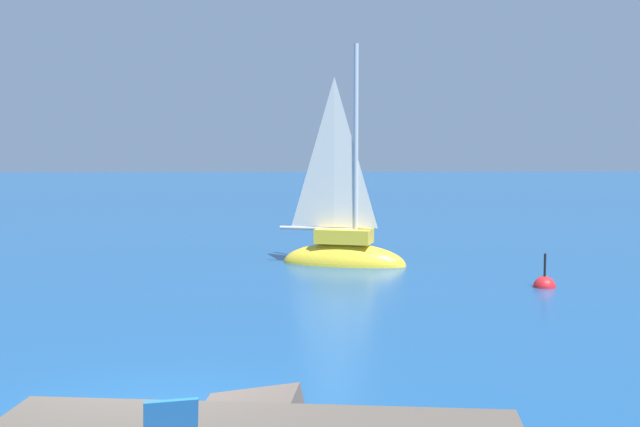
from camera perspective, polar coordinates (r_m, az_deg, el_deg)
ground_plane at (r=11.85m, az=-11.13°, el=-13.33°), size 160.00×160.00×0.00m
sailboat_near at (r=24.88m, az=1.58°, el=-2.58°), size 3.91×2.26×7.05m
marker_buoy at (r=21.89m, az=14.90°, el=-4.81°), size 0.56×0.56×1.13m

